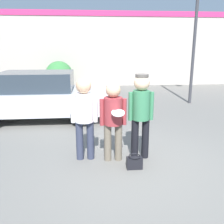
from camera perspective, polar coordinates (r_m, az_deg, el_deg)
The scene contains 9 objects.
ground_plane at distance 5.25m, azimuth 4.63°, elevation -10.98°, with size 56.00×56.00×0.00m, color #66635E.
storefront_building at distance 15.07m, azimuth -2.11°, elevation 14.22°, with size 24.00×0.22×4.27m.
person_left at distance 5.01m, azimuth -6.37°, elevation 0.03°, with size 0.54×0.37×1.69m.
person_middle_with_frisbee at distance 4.93m, azimuth 0.27°, elevation -0.79°, with size 0.54×0.56×1.61m.
person_right at distance 5.05m, azimuth 6.64°, elevation 0.79°, with size 0.52×0.35×1.76m.
parked_car_near at distance 8.30m, azimuth -16.14°, elevation 3.60°, with size 4.24×1.97×1.52m.
street_lamp at distance 10.86m, azimuth 19.89°, elevation 19.96°, with size 1.28×0.35×5.56m.
shrub at distance 14.27m, azimuth -11.99°, elevation 8.25°, with size 1.52×1.52×1.52m.
handbag at distance 4.89m, azimuth 5.16°, elevation -11.38°, with size 0.30×0.23×0.27m.
Camera 1 is at (-0.85, -4.66, 2.27)m, focal length 40.00 mm.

